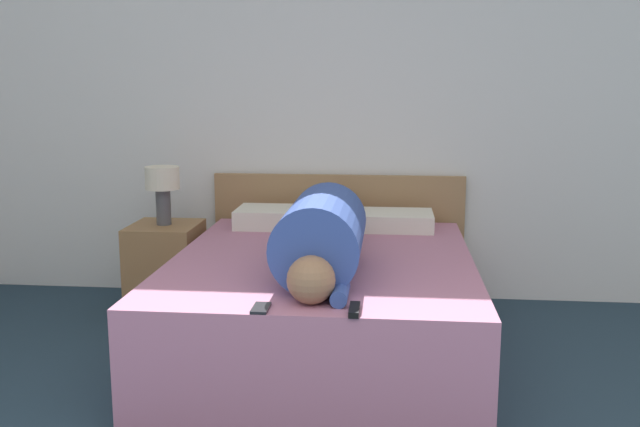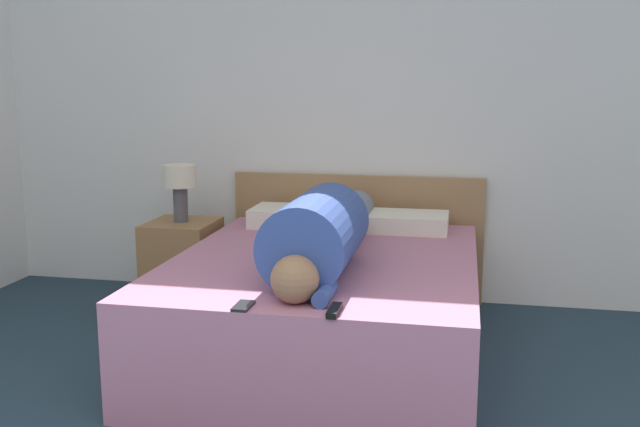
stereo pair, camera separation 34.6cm
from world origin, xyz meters
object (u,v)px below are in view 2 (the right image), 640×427
object	(u,v)px
pillow_second	(399,222)
cell_phone	(243,306)
table_lamp	(180,182)
pillow_near_headboard	(302,217)
tv_remote	(334,311)
person_lying	(324,233)
nightstand	(183,266)
bed	(325,306)

from	to	relation	value
pillow_second	cell_phone	size ratio (longest dim) A/B	4.47
table_lamp	pillow_near_headboard	bearing A→B (deg)	14.23
table_lamp	tv_remote	distance (m)	1.91
table_lamp	tv_remote	bearing A→B (deg)	-49.72
person_lying	pillow_second	size ratio (longest dim) A/B	3.08
nightstand	tv_remote	xyz separation A→B (m)	(1.22, -1.44, 0.26)
tv_remote	cell_phone	size ratio (longest dim) A/B	1.15
person_lying	table_lamp	bearing A→B (deg)	144.94
bed	tv_remote	size ratio (longest dim) A/B	12.70
bed	tv_remote	xyz separation A→B (m)	(0.21, -0.89, 0.28)
bed	person_lying	xyz separation A→B (m)	(0.03, -0.18, 0.43)
table_lamp	bed	bearing A→B (deg)	-28.64
person_lying	pillow_second	world-z (taller)	person_lying
table_lamp	pillow_near_headboard	world-z (taller)	table_lamp
cell_phone	pillow_near_headboard	bearing A→B (deg)	94.73
person_lying	tv_remote	size ratio (longest dim) A/B	11.95
pillow_near_headboard	nightstand	bearing A→B (deg)	-165.77
pillow_second	tv_remote	size ratio (longest dim) A/B	3.88
pillow_second	bed	bearing A→B (deg)	-112.67
table_lamp	cell_phone	bearing A→B (deg)	-59.34
pillow_second	pillow_near_headboard	bearing A→B (deg)	180.00
person_lying	pillow_near_headboard	distance (m)	0.97
table_lamp	pillow_near_headboard	size ratio (longest dim) A/B	0.57
nightstand	cell_phone	size ratio (longest dim) A/B	4.38
pillow_near_headboard	pillow_second	distance (m)	0.60
nightstand	pillow_second	size ratio (longest dim) A/B	0.98
cell_phone	nightstand	bearing A→B (deg)	120.66
pillow_near_headboard	bed	bearing A→B (deg)	-68.23
nightstand	table_lamp	size ratio (longest dim) A/B	1.63
person_lying	tv_remote	bearing A→B (deg)	-75.83
person_lying	tv_remote	world-z (taller)	person_lying
tv_remote	table_lamp	bearing A→B (deg)	130.28
nightstand	person_lying	world-z (taller)	person_lying
table_lamp	person_lying	distance (m)	1.28
bed	tv_remote	world-z (taller)	tv_remote
nightstand	person_lying	bearing A→B (deg)	-35.06
pillow_second	tv_remote	xyz separation A→B (m)	(-0.10, -1.62, -0.04)
table_lamp	nightstand	bearing A→B (deg)	116.57
pillow_second	cell_phone	world-z (taller)	pillow_second
tv_remote	person_lying	bearing A→B (deg)	104.17
pillow_near_headboard	table_lamp	bearing A→B (deg)	-165.77
bed	person_lying	size ratio (longest dim) A/B	1.06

